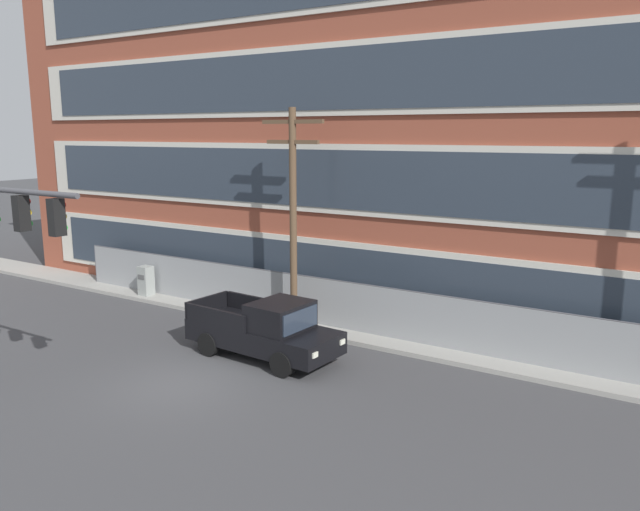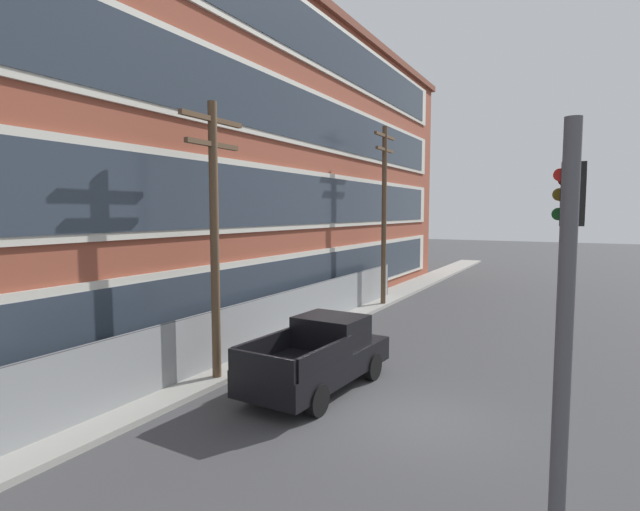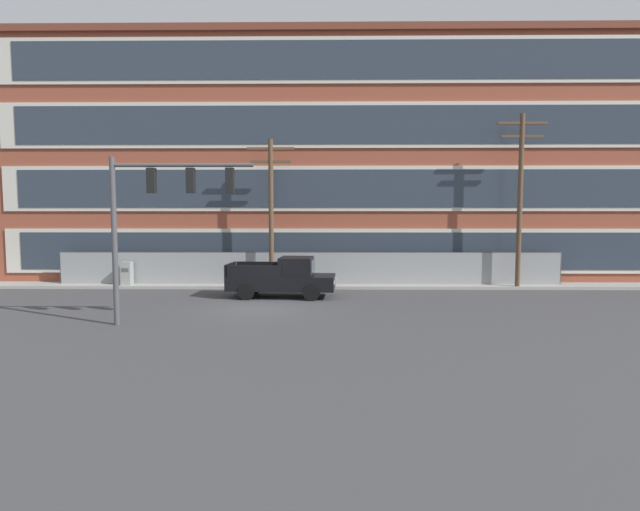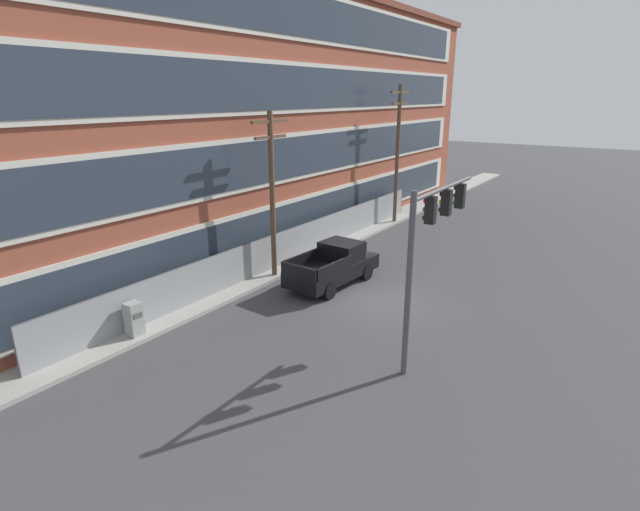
# 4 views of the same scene
# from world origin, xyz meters

# --- Properties ---
(ground_plane) EXTENTS (160.00, 160.00, 0.00)m
(ground_plane) POSITION_xyz_m (0.00, 0.00, 0.00)
(ground_plane) COLOR #424244
(sidewalk_building_side) EXTENTS (80.00, 1.94, 0.16)m
(sidewalk_building_side) POSITION_xyz_m (0.00, 6.63, 0.08)
(sidewalk_building_side) COLOR #9E9B93
(sidewalk_building_side) RESTS_ON ground
(brick_mill_building) EXTENTS (45.81, 10.51, 14.73)m
(brick_mill_building) POSITION_xyz_m (5.08, 12.56, 7.37)
(brick_mill_building) COLOR brown
(brick_mill_building) RESTS_ON ground
(chain_link_fence) EXTENTS (28.25, 0.06, 1.96)m
(chain_link_fence) POSITION_xyz_m (1.93, 6.71, 1.00)
(chain_link_fence) COLOR gray
(chain_link_fence) RESTS_ON ground
(pickup_truck_black) EXTENTS (5.37, 2.39, 1.98)m
(pickup_truck_black) POSITION_xyz_m (0.83, 3.09, 0.94)
(pickup_truck_black) COLOR black
(pickup_truck_black) RESTS_ON ground
(utility_pole_near_corner) EXTENTS (2.56, 0.26, 8.12)m
(utility_pole_near_corner) POSITION_xyz_m (-0.11, 6.05, 4.53)
(utility_pole_near_corner) COLOR brown
(utility_pole_near_corner) RESTS_ON ground
(electrical_cabinet) EXTENTS (0.55, 0.55, 1.46)m
(electrical_cabinet) POSITION_xyz_m (-8.20, 6.23, 0.73)
(electrical_cabinet) COLOR #939993
(electrical_cabinet) RESTS_ON ground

